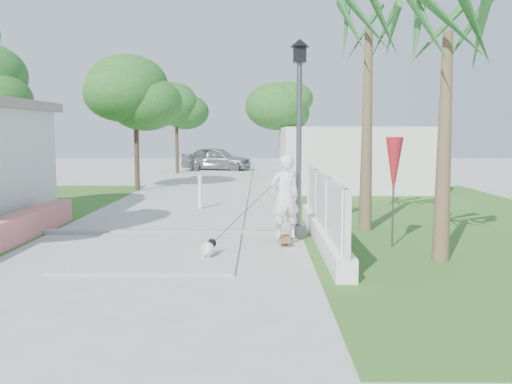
{
  "coord_description": "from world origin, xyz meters",
  "views": [
    {
      "loc": [
        2.02,
        -7.27,
        2.41
      ],
      "look_at": [
        1.94,
        5.08,
        1.1
      ],
      "focal_mm": 40.0,
      "sensor_mm": 36.0,
      "label": 1
    }
  ],
  "objects_px": {
    "bollard": "(200,192)",
    "parked_car": "(217,159)",
    "street_lamp": "(299,131)",
    "skateboarder": "(252,209)",
    "patio_umbrella": "(394,167)",
    "dog": "(208,248)"
  },
  "relations": [
    {
      "from": "skateboarder",
      "to": "parked_car",
      "type": "xyz_separation_m",
      "value": [
        -2.51,
        23.62,
        -0.09
      ]
    },
    {
      "from": "patio_umbrella",
      "to": "parked_car",
      "type": "distance_m",
      "value": 24.14
    },
    {
      "from": "patio_umbrella",
      "to": "street_lamp",
      "type": "bearing_deg",
      "value": 152.24
    },
    {
      "from": "street_lamp",
      "to": "dog",
      "type": "xyz_separation_m",
      "value": [
        -1.85,
        -2.16,
        -2.22
      ]
    },
    {
      "from": "patio_umbrella",
      "to": "parked_car",
      "type": "xyz_separation_m",
      "value": [
        -5.44,
        23.5,
        -0.95
      ]
    },
    {
      "from": "skateboarder",
      "to": "dog",
      "type": "distance_m",
      "value": 1.46
    },
    {
      "from": "patio_umbrella",
      "to": "parked_car",
      "type": "bearing_deg",
      "value": 103.03
    },
    {
      "from": "skateboarder",
      "to": "parked_car",
      "type": "height_order",
      "value": "skateboarder"
    },
    {
      "from": "dog",
      "to": "parked_car",
      "type": "relative_size",
      "value": 0.12
    },
    {
      "from": "bollard",
      "to": "parked_car",
      "type": "xyz_separation_m",
      "value": [
        -0.84,
        18.0,
        0.15
      ]
    },
    {
      "from": "bollard",
      "to": "patio_umbrella",
      "type": "distance_m",
      "value": 7.25
    },
    {
      "from": "street_lamp",
      "to": "parked_car",
      "type": "xyz_separation_m",
      "value": [
        -3.54,
        22.5,
        -1.69
      ]
    },
    {
      "from": "street_lamp",
      "to": "parked_car",
      "type": "bearing_deg",
      "value": 98.93
    },
    {
      "from": "patio_umbrella",
      "to": "dog",
      "type": "xyz_separation_m",
      "value": [
        -3.75,
        -1.16,
        -1.48
      ]
    },
    {
      "from": "skateboarder",
      "to": "patio_umbrella",
      "type": "bearing_deg",
      "value": 164.55
    },
    {
      "from": "street_lamp",
      "to": "dog",
      "type": "relative_size",
      "value": 8.3
    },
    {
      "from": "bollard",
      "to": "patio_umbrella",
      "type": "relative_size",
      "value": 0.47
    },
    {
      "from": "street_lamp",
      "to": "dog",
      "type": "bearing_deg",
      "value": -130.6
    },
    {
      "from": "parked_car",
      "to": "bollard",
      "type": "bearing_deg",
      "value": -162.78
    },
    {
      "from": "skateboarder",
      "to": "parked_car",
      "type": "relative_size",
      "value": 0.45
    },
    {
      "from": "street_lamp",
      "to": "patio_umbrella",
      "type": "xyz_separation_m",
      "value": [
        1.9,
        -1.0,
        -0.74
      ]
    },
    {
      "from": "street_lamp",
      "to": "parked_car",
      "type": "height_order",
      "value": "street_lamp"
    }
  ]
}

